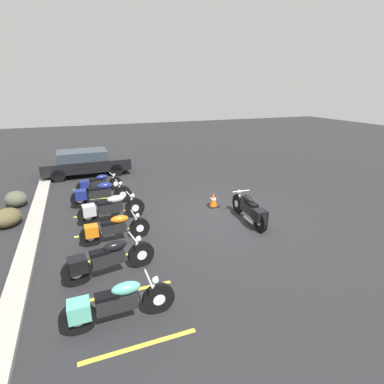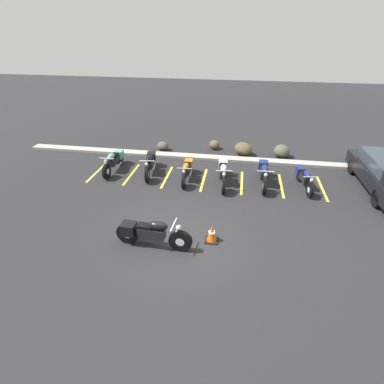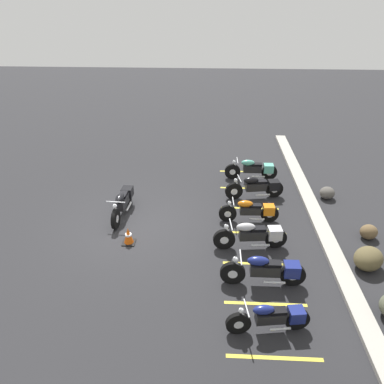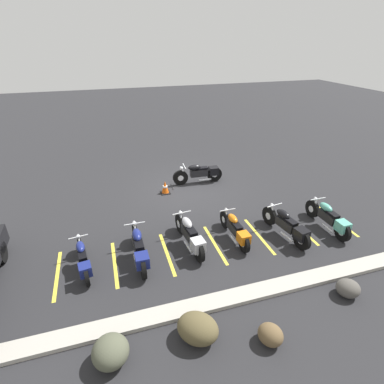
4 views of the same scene
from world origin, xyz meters
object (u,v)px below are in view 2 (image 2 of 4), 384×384
Objects in this scene: parked_bike_1 at (150,163)px; parked_bike_2 at (187,170)px; motorcycle_black_featured at (149,233)px; landscape_rock_3 at (243,149)px; landscape_rock_1 at (163,146)px; parked_bike_4 at (264,173)px; landscape_rock_0 at (215,145)px; parked_bike_5 at (304,178)px; parked_bike_0 at (114,160)px; landscape_rock_2 at (282,151)px; traffic_cone at (212,234)px; parked_bike_3 at (223,172)px.

parked_bike_1 reaches higher than parked_bike_2.
parked_bike_2 is (0.29, 4.50, -0.05)m from motorcycle_black_featured.
parked_bike_1 is 4.85m from landscape_rock_3.
landscape_rock_1 is at bearing -179.15° from landscape_rock_3.
parked_bike_4 reaches higher than landscape_rock_1.
parked_bike_4 is at bearing -56.39° from landscape_rock_0.
motorcycle_black_featured reaches higher than parked_bike_1.
motorcycle_black_featured is 1.17× the size of parked_bike_5.
parked_bike_0 reaches higher than parked_bike_2.
landscape_rock_2 is at bearing 62.90° from motorcycle_black_featured.
landscape_rock_3 reaches higher than traffic_cone.
parked_bike_5 is 3.47× the size of landscape_rock_0.
parked_bike_4 is (1.63, 0.20, 0.00)m from parked_bike_3.
parked_bike_3 is at bearing 73.50° from parked_bike_1.
traffic_cone is at bearing 47.49° from parked_bike_0.
parked_bike_2 is (1.70, -0.35, -0.04)m from parked_bike_1.
landscape_rock_1 is (-1.81, 3.03, -0.20)m from parked_bike_2.
parked_bike_0 is at bearing -120.01° from landscape_rock_1.
motorcycle_black_featured is 1.01× the size of parked_bike_3.
landscape_rock_3 is at bearing 160.85° from parked_bike_3.
landscape_rock_1 is (-3.33, 3.11, -0.25)m from parked_bike_3.
parked_bike_0 is 2.82× the size of landscape_rock_2.
motorcycle_black_featured is 5.77m from parked_bike_4.
landscape_rock_2 is (5.87, 2.74, -0.16)m from parked_bike_1.
motorcycle_black_featured is 2.95× the size of landscape_rock_2.
traffic_cone is at bearing -46.96° from parked_bike_5.
parked_bike_2 is at bearing -97.23° from parked_bike_5.
parked_bike_1 is 5.36m from traffic_cone.
parked_bike_5 reaches higher than landscape_rock_3.
motorcycle_black_featured is at bearing -120.36° from landscape_rock_2.
parked_bike_2 is 5.19m from landscape_rock_2.
landscape_rock_2 is (5.97, 0.06, 0.08)m from landscape_rock_1.
traffic_cone is at bearing -6.14° from parked_bike_3.
motorcycle_black_featured is 2.43× the size of landscape_rock_3.
parked_bike_2 reaches higher than traffic_cone.
motorcycle_black_featured is at bearing -108.78° from landscape_rock_3.
parked_bike_1 is 4.15m from landscape_rock_0.
parked_bike_2 is at bearing 69.30° from parked_bike_1.
parked_bike_5 reaches higher than traffic_cone.
parked_bike_2 is at bearing -126.57° from landscape_rock_3.
landscape_rock_3 is (-0.86, 2.97, -0.17)m from parked_bike_4.
landscape_rock_1 is at bearing 104.67° from motorcycle_black_featured.
parked_bike_5 is 3.55× the size of traffic_cone.
parked_bike_2 reaches higher than landscape_rock_2.
parked_bike_5 is (1.58, -0.07, -0.06)m from parked_bike_4.
parked_bike_1 is 2.69m from landscape_rock_1.
parked_bike_3 is 3.27m from landscape_rock_3.
landscape_rock_3 is (1.49, -0.56, 0.08)m from landscape_rock_0.
landscape_rock_0 is at bearing 94.98° from traffic_cone.
landscape_rock_2 is 7.55m from traffic_cone.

